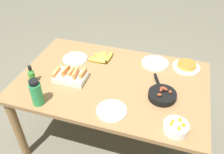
# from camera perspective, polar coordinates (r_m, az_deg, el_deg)

# --- Properties ---
(ground_plane) EXTENTS (14.00, 14.00, 0.00)m
(ground_plane) POSITION_cam_1_polar(r_m,az_deg,el_deg) (2.49, 0.00, -14.01)
(ground_plane) COLOR #666051
(dining_table) EXTENTS (1.55, 0.99, 0.74)m
(dining_table) POSITION_cam_1_polar(r_m,az_deg,el_deg) (2.01, 0.00, -2.74)
(dining_table) COLOR olive
(dining_table) RESTS_ON ground_plane
(banana_bunch) EXTENTS (0.20, 0.20, 0.04)m
(banana_bunch) POSITION_cam_1_polar(r_m,az_deg,el_deg) (2.18, -2.31, 4.59)
(banana_bunch) COLOR gold
(banana_bunch) RESTS_ON dining_table
(melon_tray) EXTENTS (0.26, 0.17, 0.10)m
(melon_tray) POSITION_cam_1_polar(r_m,az_deg,el_deg) (1.97, -9.96, 0.21)
(melon_tray) COLOR silver
(melon_tray) RESTS_ON dining_table
(skillet) EXTENTS (0.21, 0.34, 0.08)m
(skillet) POSITION_cam_1_polar(r_m,az_deg,el_deg) (1.82, 11.95, -4.16)
(skillet) COLOR black
(skillet) RESTS_ON dining_table
(frittata_plate_center) EXTENTS (0.23, 0.23, 0.05)m
(frittata_plate_center) POSITION_cam_1_polar(r_m,az_deg,el_deg) (2.17, 17.46, 2.55)
(frittata_plate_center) COLOR white
(frittata_plate_center) RESTS_ON dining_table
(empty_plate_near_front) EXTENTS (0.24, 0.24, 0.02)m
(empty_plate_near_front) POSITION_cam_1_polar(r_m,az_deg,el_deg) (2.17, 10.31, 3.30)
(empty_plate_near_front) COLOR white
(empty_plate_near_front) RESTS_ON dining_table
(empty_plate_far_left) EXTENTS (0.22, 0.22, 0.02)m
(empty_plate_far_left) POSITION_cam_1_polar(r_m,az_deg,el_deg) (1.69, -0.07, -8.11)
(empty_plate_far_left) COLOR white
(empty_plate_far_left) RESTS_ON dining_table
(empty_plate_far_right) EXTENTS (0.22, 0.22, 0.02)m
(empty_plate_far_right) POSITION_cam_1_polar(r_m,az_deg,el_deg) (2.21, -8.86, 4.33)
(empty_plate_far_right) COLOR white
(empty_plate_far_right) RESTS_ON dining_table
(fruit_bowl_mango) EXTENTS (0.16, 0.16, 0.10)m
(fruit_bowl_mango) POSITION_cam_1_polar(r_m,az_deg,el_deg) (1.61, 15.16, -11.51)
(fruit_bowl_mango) COLOR white
(fruit_bowl_mango) RESTS_ON dining_table
(water_bottle) EXTENTS (0.09, 0.09, 0.21)m
(water_bottle) POSITION_cam_1_polar(r_m,az_deg,el_deg) (1.77, -17.74, -3.65)
(water_bottle) COLOR #2D9351
(water_bottle) RESTS_ON dining_table
(hot_sauce_bottle) EXTENTS (0.05, 0.05, 0.16)m
(hot_sauce_bottle) POSITION_cam_1_polar(r_m,az_deg,el_deg) (2.00, -18.78, 0.42)
(hot_sauce_bottle) COLOR #337F2D
(hot_sauce_bottle) RESTS_ON dining_table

